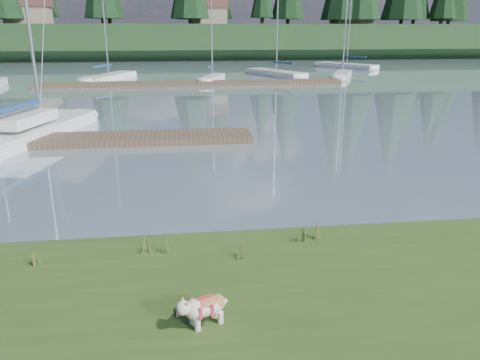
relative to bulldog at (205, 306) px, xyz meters
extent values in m
plane|color=#7C93A2|center=(-1.29, 34.86, -0.66)|extent=(200.00, 200.00, 0.00)
cube|color=#193117|center=(-1.29, 77.86, 1.84)|extent=(200.00, 20.00, 5.00)
cylinder|color=silver|center=(-0.12, -0.15, -0.22)|extent=(0.09, 0.09, 0.19)
cylinder|color=silver|center=(-0.19, 0.02, -0.22)|extent=(0.09, 0.09, 0.19)
cylinder|color=silver|center=(0.24, -0.01, -0.22)|extent=(0.09, 0.09, 0.19)
cylinder|color=silver|center=(0.16, 0.17, -0.22)|extent=(0.09, 0.09, 0.19)
ellipsoid|color=silver|center=(0.03, 0.01, -0.02)|extent=(0.70, 0.53, 0.29)
ellipsoid|color=#A6713E|center=(0.03, 0.01, 0.08)|extent=(0.52, 0.44, 0.10)
ellipsoid|color=silver|center=(-0.32, -0.13, 0.08)|extent=(0.29, 0.29, 0.22)
cube|color=black|center=(-0.41, -0.17, 0.04)|extent=(0.10, 0.13, 0.09)
cube|color=white|center=(-6.76, 15.10, -0.44)|extent=(4.23, 8.86, 0.70)
ellipsoid|color=white|center=(-5.59, 19.27, -0.44)|extent=(2.46, 2.78, 0.70)
cube|color=navy|center=(-7.11, 13.87, 0.89)|extent=(1.26, 3.84, 0.20)
cube|color=white|center=(-6.90, 14.63, 0.29)|extent=(2.18, 3.40, 0.45)
cube|color=#4C3D2C|center=(-5.29, 13.86, -0.51)|extent=(16.00, 2.00, 0.30)
cube|color=#4C3D2C|center=(0.71, 34.86, -0.51)|extent=(26.00, 2.20, 0.30)
cube|color=white|center=(-6.82, 39.65, -0.44)|extent=(4.44, 7.83, 0.70)
ellipsoid|color=white|center=(-5.42, 43.24, -0.44)|extent=(2.33, 2.57, 0.70)
cylinder|color=silver|center=(-6.82, 39.65, 6.17)|extent=(0.12, 0.12, 12.06)
cube|color=navy|center=(-7.20, 38.67, 0.74)|extent=(1.30, 2.93, 0.20)
cube|color=white|center=(2.71, 37.14, -0.44)|extent=(2.69, 5.07, 0.70)
ellipsoid|color=white|center=(3.52, 39.49, -0.44)|extent=(1.47, 1.64, 0.70)
cylinder|color=silver|center=(2.71, 37.14, 4.05)|extent=(0.12, 0.12, 7.82)
cube|color=navy|center=(2.49, 36.50, 0.74)|extent=(0.84, 1.93, 0.20)
cube|color=white|center=(9.52, 41.62, -0.44)|extent=(4.98, 8.02, 0.70)
ellipsoid|color=white|center=(7.85, 45.25, -0.44)|extent=(2.49, 2.71, 0.70)
cylinder|color=silver|center=(9.52, 41.62, 6.28)|extent=(0.12, 0.12, 12.29)
cube|color=navy|center=(9.97, 40.62, 0.74)|extent=(1.51, 2.97, 0.20)
cube|color=white|center=(15.60, 39.08, -0.44)|extent=(3.66, 5.98, 0.70)
ellipsoid|color=white|center=(16.81, 41.80, -0.44)|extent=(1.85, 2.01, 0.70)
cylinder|color=silver|center=(15.60, 39.08, 4.73)|extent=(0.12, 0.12, 9.18)
cube|color=navy|center=(15.27, 38.34, 0.74)|extent=(1.15, 2.24, 0.20)
cube|color=white|center=(20.10, 50.54, -0.44)|extent=(5.87, 7.79, 0.70)
ellipsoid|color=white|center=(17.94, 53.94, -0.44)|extent=(2.66, 2.80, 0.70)
cylinder|color=silver|center=(20.10, 50.54, 6.15)|extent=(0.12, 0.12, 12.02)
cube|color=navy|center=(20.69, 49.61, 0.74)|extent=(1.89, 2.81, 0.20)
cone|color=#475B23|center=(-1.10, 2.52, -0.08)|extent=(0.03, 0.03, 0.47)
cone|color=brown|center=(-0.99, 2.45, -0.12)|extent=(0.03, 0.03, 0.38)
cone|color=#475B23|center=(-1.04, 2.55, -0.05)|extent=(0.03, 0.03, 0.52)
cone|color=brown|center=(-0.96, 2.49, -0.15)|extent=(0.03, 0.03, 0.33)
cone|color=#475B23|center=(-1.08, 2.44, -0.10)|extent=(0.03, 0.03, 0.42)
cone|color=#475B23|center=(-0.74, 2.48, -0.06)|extent=(0.03, 0.03, 0.51)
cone|color=brown|center=(-0.63, 2.41, -0.11)|extent=(0.03, 0.03, 0.41)
cone|color=#475B23|center=(-0.68, 2.51, -0.03)|extent=(0.03, 0.03, 0.56)
cone|color=brown|center=(-0.60, 2.45, -0.13)|extent=(0.03, 0.03, 0.36)
cone|color=#475B23|center=(-0.72, 2.40, -0.08)|extent=(0.03, 0.03, 0.46)
cone|color=#475B23|center=(2.09, 2.68, -0.01)|extent=(0.03, 0.03, 0.60)
cone|color=brown|center=(2.20, 2.61, -0.07)|extent=(0.03, 0.03, 0.48)
cone|color=#475B23|center=(2.15, 2.71, 0.02)|extent=(0.03, 0.03, 0.66)
cone|color=brown|center=(2.23, 2.65, -0.10)|extent=(0.03, 0.03, 0.42)
cone|color=#475B23|center=(2.11, 2.60, -0.04)|extent=(0.03, 0.03, 0.54)
cone|color=#475B23|center=(-3.11, 2.26, -0.11)|extent=(0.03, 0.03, 0.41)
cone|color=brown|center=(-3.00, 2.19, -0.15)|extent=(0.03, 0.03, 0.33)
cone|color=#475B23|center=(-3.05, 2.29, -0.08)|extent=(0.03, 0.03, 0.45)
cone|color=brown|center=(-2.97, 2.23, -0.17)|extent=(0.03, 0.03, 0.29)
cone|color=#475B23|center=(-3.09, 2.18, -0.13)|extent=(0.03, 0.03, 0.37)
cone|color=#475B23|center=(0.75, 2.07, -0.09)|extent=(0.03, 0.03, 0.44)
cone|color=brown|center=(0.86, 2.00, -0.14)|extent=(0.03, 0.03, 0.35)
cone|color=#475B23|center=(0.81, 2.10, -0.07)|extent=(0.03, 0.03, 0.48)
cone|color=brown|center=(0.89, 2.04, -0.16)|extent=(0.03, 0.03, 0.31)
cone|color=#475B23|center=(0.77, 1.99, -0.11)|extent=(0.03, 0.03, 0.40)
cone|color=#475B23|center=(2.52, 2.75, -0.04)|extent=(0.03, 0.03, 0.54)
cone|color=brown|center=(2.63, 2.68, -0.10)|extent=(0.03, 0.03, 0.43)
cone|color=#475B23|center=(2.58, 2.78, -0.02)|extent=(0.03, 0.03, 0.59)
cone|color=brown|center=(2.66, 2.72, -0.12)|extent=(0.03, 0.03, 0.38)
cone|color=#475B23|center=(2.54, 2.67, -0.07)|extent=(0.03, 0.03, 0.48)
cube|color=#33281C|center=(-1.29, 3.26, -0.59)|extent=(60.00, 0.50, 0.14)
cylinder|color=#382619|center=(-26.29, 72.86, 5.24)|extent=(0.60, 0.60, 1.80)
cylinder|color=#382619|center=(-11.29, 76.86, 5.24)|extent=(0.60, 0.60, 1.80)
cylinder|color=#382619|center=(1.71, 70.86, 5.24)|extent=(0.60, 0.60, 1.80)
cylinder|color=#382619|center=(13.71, 74.86, 5.24)|extent=(0.60, 0.60, 1.80)
cylinder|color=#382619|center=(26.71, 72.86, 5.24)|extent=(0.60, 0.60, 1.80)
cylinder|color=#382619|center=(40.71, 75.86, 5.24)|extent=(0.60, 0.60, 1.80)
cube|color=gray|center=(-23.29, 74.86, 5.74)|extent=(6.00, 5.00, 2.80)
cube|color=brown|center=(-23.29, 74.86, 7.84)|extent=(6.30, 5.30, 1.40)
cube|color=gray|center=(4.71, 75.86, 5.74)|extent=(6.00, 5.00, 2.80)
cube|color=brown|center=(4.71, 75.86, 7.84)|extent=(6.30, 5.30, 1.40)
cube|color=gray|center=(28.71, 73.86, 5.74)|extent=(6.00, 5.00, 2.80)
cube|color=brown|center=(28.71, 73.86, 7.84)|extent=(6.30, 5.30, 1.40)
camera|label=1|loc=(-0.23, -6.09, 3.95)|focal=35.00mm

